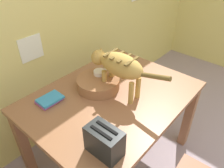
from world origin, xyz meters
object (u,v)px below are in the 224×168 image
at_px(saucer_bowl, 99,81).
at_px(wicker_basket, 98,83).
at_px(cat, 118,66).
at_px(coffee_mug, 99,75).
at_px(toaster, 104,141).
at_px(magazine, 121,66).
at_px(dining_table, 112,104).
at_px(book_stack, 50,100).

xyz_separation_m(saucer_bowl, wicker_basket, (-0.05, -0.04, 0.02)).
relative_size(cat, coffee_mug, 4.84).
height_order(wicker_basket, toaster, toaster).
distance_m(coffee_mug, wicker_basket, 0.07).
bearing_deg(saucer_bowl, wicker_basket, -143.41).
distance_m(coffee_mug, toaster, 0.67).
bearing_deg(toaster, magazine, 33.28).
bearing_deg(dining_table, toaster, -143.82).
height_order(cat, saucer_bowl, cat).
bearing_deg(toaster, book_stack, 83.70).
height_order(book_stack, wicker_basket, wicker_basket).
bearing_deg(coffee_mug, magazine, 6.70).
bearing_deg(wicker_basket, book_stack, 157.41).
xyz_separation_m(dining_table, toaster, (-0.41, -0.30, 0.17)).
relative_size(magazine, book_stack, 1.57).
bearing_deg(dining_table, coffee_mug, 73.05).
bearing_deg(book_stack, saucer_bowl, -15.37).
bearing_deg(dining_table, magazine, 29.85).
distance_m(saucer_bowl, wicker_basket, 0.07).
xyz_separation_m(cat, magazine, (0.32, 0.23, -0.23)).
relative_size(dining_table, magazine, 4.60).
distance_m(dining_table, book_stack, 0.46).
relative_size(cat, toaster, 3.21).
xyz_separation_m(saucer_bowl, coffee_mug, (0.00, 0.00, 0.06)).
bearing_deg(toaster, wicker_basket, 46.90).
xyz_separation_m(saucer_bowl, book_stack, (-0.40, 0.11, -0.00)).
bearing_deg(magazine, wicker_basket, -173.40).
height_order(cat, coffee_mug, cat).
bearing_deg(cat, wicker_basket, 107.80).
xyz_separation_m(cat, toaster, (-0.47, -0.29, -0.15)).
xyz_separation_m(coffee_mug, wicker_basket, (-0.05, -0.04, -0.03)).
relative_size(dining_table, wicker_basket, 3.79).
relative_size(dining_table, book_stack, 7.23).
distance_m(dining_table, toaster, 0.54).
bearing_deg(book_stack, magazine, -5.67).
height_order(saucer_bowl, toaster, toaster).
bearing_deg(cat, coffee_mug, 89.08).
bearing_deg(dining_table, saucer_bowl, 73.94).
height_order(magazine, book_stack, book_stack).
distance_m(dining_table, cat, 0.32).
xyz_separation_m(dining_table, cat, (0.06, -0.01, 0.32)).
height_order(cat, magazine, cat).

